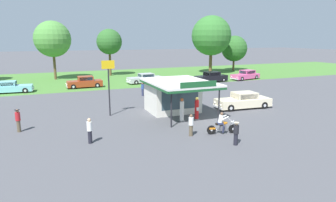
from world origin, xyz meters
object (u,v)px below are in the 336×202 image
at_px(motorcycle_with_rider, 222,125).
at_px(parked_car_back_row_right, 211,77).
at_px(bystander_standing_back_lot, 90,130).
at_px(parked_car_back_row_centre_left, 85,82).
at_px(bystander_leaning_by_kiosk, 143,89).
at_px(featured_classic_sedan, 243,101).
at_px(gas_pump_offside, 197,110).
at_px(bystander_admiring_sedan, 191,125).
at_px(roadside_pole_sign, 109,78).
at_px(gas_pump_nearside, 182,111).
at_px(parked_car_second_row_spare, 246,75).
at_px(parked_car_back_row_centre_right, 11,87).
at_px(bystander_strolling_foreground, 18,120).
at_px(bystander_chatting_near_pumps, 236,133).
at_px(parked_car_back_row_centre, 145,79).

xyz_separation_m(motorcycle_with_rider, parked_car_back_row_right, (12.17, 22.03, 0.07)).
xyz_separation_m(motorcycle_with_rider, bystander_standing_back_lot, (-8.90, 1.57, 0.23)).
relative_size(parked_car_back_row_centre_left, bystander_leaning_by_kiosk, 3.11).
bearing_deg(featured_classic_sedan, gas_pump_offside, -161.82).
relative_size(featured_classic_sedan, bystander_admiring_sedan, 3.67).
bearing_deg(parked_car_back_row_centre_left, roadside_pole_sign, -89.23).
bearing_deg(bystander_admiring_sedan, gas_pump_nearside, 75.06).
xyz_separation_m(parked_car_second_row_spare, parked_car_back_row_centre_right, (-34.47, 1.17, -0.04)).
height_order(bystander_standing_back_lot, bystander_admiring_sedan, bystander_standing_back_lot).
distance_m(parked_car_second_row_spare, parked_car_back_row_centre_right, 34.49).
height_order(parked_car_back_row_centre_right, bystander_strolling_foreground, bystander_strolling_foreground).
height_order(bystander_standing_back_lot, bystander_chatting_near_pumps, bystander_standing_back_lot).
distance_m(parked_car_back_row_centre, parked_car_back_row_right, 10.15).
bearing_deg(roadside_pole_sign, bystander_chatting_near_pumps, -59.93).
distance_m(gas_pump_offside, bystander_admiring_sedan, 4.16).
bearing_deg(parked_car_second_row_spare, bystander_strolling_foreground, -152.91).
relative_size(gas_pump_nearside, bystander_strolling_foreground, 1.16).
height_order(motorcycle_with_rider, featured_classic_sedan, motorcycle_with_rider).
bearing_deg(gas_pump_offside, motorcycle_with_rider, -90.64).
bearing_deg(bystander_admiring_sedan, gas_pump_offside, 56.73).
bearing_deg(parked_car_back_row_centre_left, motorcycle_with_rider, -74.82).
height_order(bystander_strolling_foreground, bystander_leaning_by_kiosk, bystander_strolling_foreground).
xyz_separation_m(motorcycle_with_rider, parked_car_second_row_spare, (18.96, 22.45, 0.04)).
bearing_deg(parked_car_second_row_spare, parked_car_back_row_centre_left, 176.21).
xyz_separation_m(parked_car_second_row_spare, roadside_pole_sign, (-25.29, -14.48, 2.58)).
relative_size(gas_pump_nearside, bystander_standing_back_lot, 1.16).
distance_m(gas_pump_nearside, parked_car_second_row_spare, 27.49).
height_order(gas_pump_nearside, roadside_pole_sign, roadside_pole_sign).
relative_size(gas_pump_nearside, parked_car_second_row_spare, 0.35).
bearing_deg(roadside_pole_sign, parked_car_back_row_centre_left, 90.77).
xyz_separation_m(motorcycle_with_rider, parked_car_back_row_centre_right, (-15.51, 23.62, 0.00)).
xyz_separation_m(parked_car_back_row_centre, bystander_chatting_near_pumps, (-2.85, -27.20, 0.14)).
relative_size(gas_pump_nearside, featured_classic_sedan, 0.34).
distance_m(bystander_leaning_by_kiosk, roadside_pole_sign, 9.53).
bearing_deg(bystander_leaning_by_kiosk, parked_car_back_row_centre, 70.11).
bearing_deg(bystander_standing_back_lot, parked_car_back_row_centre, 64.11).
distance_m(parked_car_second_row_spare, roadside_pole_sign, 29.26).
bearing_deg(gas_pump_nearside, bystander_chatting_near_pumps, -81.65).
bearing_deg(bystander_standing_back_lot, motorcycle_with_rider, -10.03).
bearing_deg(bystander_strolling_foreground, gas_pump_nearside, -9.66).
bearing_deg(parked_car_back_row_centre_right, bystander_admiring_sedan, -60.25).
distance_m(parked_car_back_row_centre_left, bystander_standing_back_lot, 22.69).
bearing_deg(parked_car_back_row_centre_right, gas_pump_offside, -51.76).
distance_m(bystander_strolling_foreground, roadside_pole_sign, 7.68).
height_order(parked_car_back_row_centre_right, bystander_standing_back_lot, bystander_standing_back_lot).
bearing_deg(bystander_chatting_near_pumps, motorcycle_with_rider, 79.69).
relative_size(parked_car_back_row_right, bystander_standing_back_lot, 3.29).
bearing_deg(bystander_leaning_by_kiosk, gas_pump_nearside, -91.61).
height_order(parked_car_second_row_spare, roadside_pole_sign, roadside_pole_sign).
bearing_deg(parked_car_back_row_centre_right, gas_pump_nearside, -54.27).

